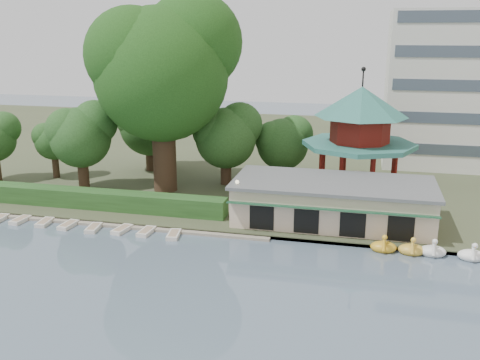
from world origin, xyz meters
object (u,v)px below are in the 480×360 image
(boathouse, at_px, (333,201))
(big_tree, at_px, (163,64))
(dock, at_px, (96,222))
(pavilion, at_px, (360,130))

(boathouse, xyz_separation_m, big_tree, (-18.80, 6.26, 11.98))
(dock, height_order, boathouse, boathouse)
(dock, bearing_deg, boathouse, 12.24)
(pavilion, bearing_deg, dock, -148.34)
(big_tree, bearing_deg, boathouse, -18.41)
(dock, height_order, pavilion, pavilion)
(dock, relative_size, boathouse, 1.83)
(big_tree, bearing_deg, pavilion, 10.26)
(dock, xyz_separation_m, pavilion, (24.00, 14.80, 7.36))
(boathouse, bearing_deg, dock, -167.76)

